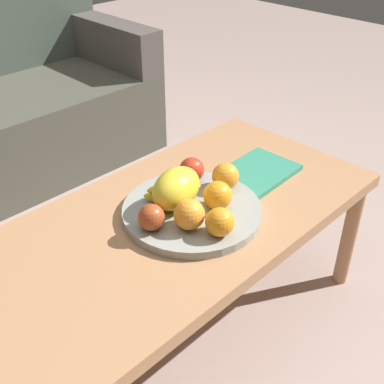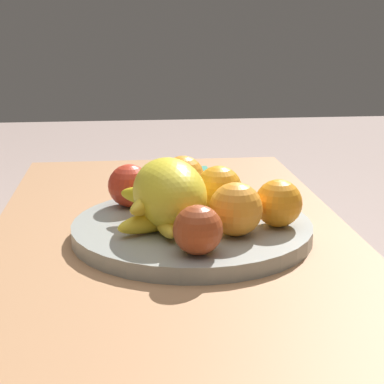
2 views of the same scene
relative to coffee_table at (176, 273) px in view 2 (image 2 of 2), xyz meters
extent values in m
cube|color=#B07B52|center=(0.00, 0.00, 0.03)|extent=(1.21, 0.60, 0.04)
cylinder|color=tan|center=(0.56, -0.26, -0.20)|extent=(0.05, 0.05, 0.41)
cylinder|color=#B3785C|center=(0.56, 0.26, -0.20)|extent=(0.05, 0.05, 0.41)
cylinder|color=#979A93|center=(0.03, -0.03, 0.06)|extent=(0.39, 0.39, 0.03)
ellipsoid|color=yellow|center=(0.01, 0.01, 0.13)|extent=(0.18, 0.14, 0.11)
sphere|color=orange|center=(0.17, -0.03, 0.11)|extent=(0.08, 0.08, 0.08)
sphere|color=orange|center=(0.08, -0.08, 0.11)|extent=(0.08, 0.08, 0.08)
sphere|color=orange|center=(0.00, -0.16, 0.11)|extent=(0.08, 0.08, 0.08)
sphere|color=orange|center=(-0.03, -0.09, 0.11)|extent=(0.08, 0.08, 0.08)
sphere|color=#A54320|center=(-0.11, -0.02, 0.11)|extent=(0.07, 0.07, 0.07)
sphere|color=red|center=(0.13, 0.07, 0.11)|extent=(0.07, 0.07, 0.07)
ellipsoid|color=yellow|center=(0.00, 0.02, 0.09)|extent=(0.11, 0.15, 0.03)
ellipsoid|color=yellow|center=(0.00, 0.02, 0.09)|extent=(0.15, 0.05, 0.03)
ellipsoid|color=yellow|center=(0.02, 0.03, 0.12)|extent=(0.14, 0.11, 0.03)
ellipsoid|color=gold|center=(0.02, 0.02, 0.12)|extent=(0.11, 0.15, 0.03)
cube|color=#358A6D|center=(0.33, -0.02, 0.06)|extent=(0.26, 0.19, 0.02)
camera|label=1|loc=(-0.74, -0.80, 0.84)|focal=45.45mm
camera|label=2|loc=(-0.92, 0.07, 0.39)|focal=58.60mm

